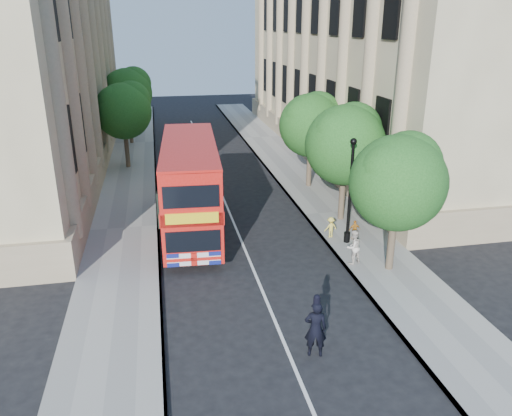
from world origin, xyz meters
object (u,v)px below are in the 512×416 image
police_constable (315,329)px  woman_pedestrian (353,247)px  lamp_post (350,196)px  box_van (177,197)px  double_decker_bus (191,184)px

police_constable → woman_pedestrian: (3.59, 5.77, -0.08)m
lamp_post → box_van: 9.51m
lamp_post → box_van: bearing=147.0°
police_constable → woman_pedestrian: 6.80m
double_decker_bus → lamp_post: bearing=-19.9°
double_decker_bus → police_constable: 11.68m
woman_pedestrian → box_van: bearing=-66.7°
box_van → double_decker_bus: bearing=-66.2°
woman_pedestrian → double_decker_bus: bearing=-60.4°
box_van → woman_pedestrian: bearing=-39.6°
double_decker_bus → box_van: 2.45m
double_decker_bus → box_van: (-0.65, 1.97, -1.30)m
box_van → police_constable: 13.65m
double_decker_bus → box_van: size_ratio=2.21×
police_constable → woman_pedestrian: size_ratio=1.25×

